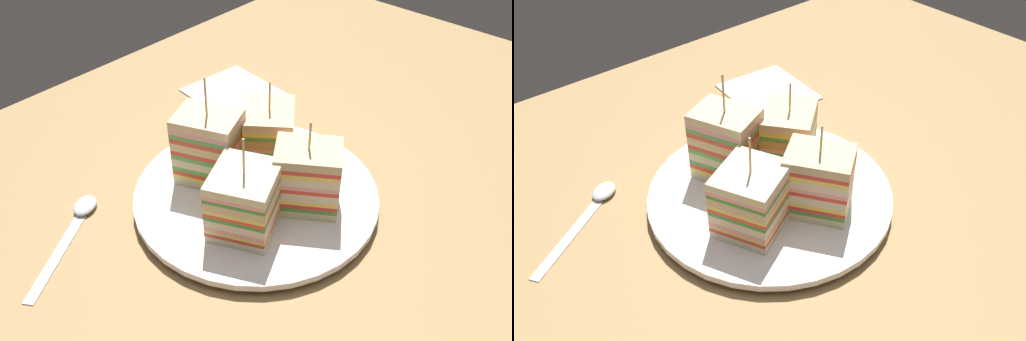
{
  "view_description": "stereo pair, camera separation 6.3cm",
  "coord_description": "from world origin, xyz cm",
  "views": [
    {
      "loc": [
        -36.33,
        -32.55,
        43.76
      ],
      "look_at": [
        0.0,
        0.0,
        4.5
      ],
      "focal_mm": 38.77,
      "sensor_mm": 36.0,
      "label": 1
    },
    {
      "loc": [
        -31.87,
        -36.93,
        43.76
      ],
      "look_at": [
        0.0,
        0.0,
        4.5
      ],
      "focal_mm": 38.77,
      "sensor_mm": 36.0,
      "label": 2
    }
  ],
  "objects": [
    {
      "name": "sandwich_wedge_3",
      "position": [
        5.31,
        2.66,
        5.24
      ],
      "size": [
        9.22,
        8.95,
        11.12
      ],
      "rotation": [
        0.0,
        0.0,
        10.08
      ],
      "color": "beige",
      "rests_on": "plate"
    },
    {
      "name": "napkin",
      "position": [
        15.92,
        18.87,
        0.25
      ],
      "size": [
        12.87,
        13.64,
        0.5
      ],
      "primitive_type": "cube",
      "rotation": [
        0.0,
        0.0,
        -0.11
      ],
      "color": "silver",
      "rests_on": "ground_plane"
    },
    {
      "name": "sandwich_wedge_1",
      "position": [
        -5.13,
        -2.99,
        5.17
      ],
      "size": [
        9.26,
        8.92,
        11.58
      ],
      "rotation": [
        0.0,
        0.0,
        6.71
      ],
      "color": "beige",
      "rests_on": "plate"
    },
    {
      "name": "chip_pile",
      "position": [
        -0.1,
        -1.55,
        2.44
      ],
      "size": [
        7.03,
        6.18,
        1.97
      ],
      "color": "#D8C05B",
      "rests_on": "plate"
    },
    {
      "name": "sandwich_wedge_2",
      "position": [
        2.05,
        -5.57,
        5.34
      ],
      "size": [
        8.59,
        9.06,
        11.06
      ],
      "rotation": [
        0.0,
        0.0,
        8.44
      ],
      "color": "beige",
      "rests_on": "plate"
    },
    {
      "name": "ground_plane",
      "position": [
        0.0,
        0.0,
        -0.9
      ],
      "size": [
        124.11,
        82.19,
        1.8
      ],
      "primitive_type": "cube",
      "color": "#9B7A4B"
    },
    {
      "name": "plate",
      "position": [
        0.0,
        0.0,
        0.91
      ],
      "size": [
        28.44,
        28.44,
        1.5
      ],
      "color": "white",
      "rests_on": "ground_plane"
    },
    {
      "name": "spoon",
      "position": [
        -16.34,
        12.52,
        0.38
      ],
      "size": [
        14.25,
        9.94,
        1.0
      ],
      "rotation": [
        0.0,
        0.0,
        0.56
      ],
      "color": "silver",
      "rests_on": "ground_plane"
    },
    {
      "name": "sandwich_wedge_0",
      "position": [
        -1.74,
        5.68,
        5.9
      ],
      "size": [
        7.76,
        8.74,
        13.54
      ],
      "rotation": [
        0.0,
        0.0,
        5.11
      ],
      "color": "beige",
      "rests_on": "plate"
    }
  ]
}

